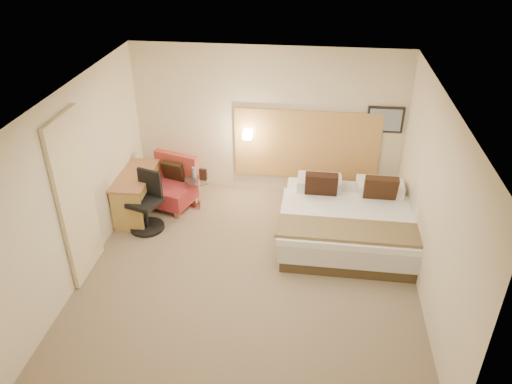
# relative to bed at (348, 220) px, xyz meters

# --- Properties ---
(floor) EXTENTS (4.80, 5.00, 0.02)m
(floor) POSITION_rel_bed_xyz_m (-1.45, -1.02, -0.35)
(floor) COLOR #7E6C55
(floor) RESTS_ON ground
(ceiling) EXTENTS (4.80, 5.00, 0.02)m
(ceiling) POSITION_rel_bed_xyz_m (-1.45, -1.02, 2.37)
(ceiling) COLOR white
(ceiling) RESTS_ON floor
(wall_back) EXTENTS (4.80, 0.02, 2.70)m
(wall_back) POSITION_rel_bed_xyz_m (-1.45, 1.49, 1.01)
(wall_back) COLOR beige
(wall_back) RESTS_ON floor
(wall_front) EXTENTS (4.80, 0.02, 2.70)m
(wall_front) POSITION_rel_bed_xyz_m (-1.45, -3.53, 1.01)
(wall_front) COLOR beige
(wall_front) RESTS_ON floor
(wall_left) EXTENTS (0.02, 5.00, 2.70)m
(wall_left) POSITION_rel_bed_xyz_m (-3.86, -1.02, 1.01)
(wall_left) COLOR beige
(wall_left) RESTS_ON floor
(wall_right) EXTENTS (0.02, 5.00, 2.70)m
(wall_right) POSITION_rel_bed_xyz_m (0.96, -1.02, 1.01)
(wall_right) COLOR beige
(wall_right) RESTS_ON floor
(headboard_panel) EXTENTS (2.60, 0.04, 1.30)m
(headboard_panel) POSITION_rel_bed_xyz_m (-0.75, 1.45, 0.61)
(headboard_panel) COLOR tan
(headboard_panel) RESTS_ON wall_back
(art_frame) EXTENTS (0.62, 0.03, 0.47)m
(art_frame) POSITION_rel_bed_xyz_m (0.57, 1.46, 1.16)
(art_frame) COLOR black
(art_frame) RESTS_ON wall_back
(art_canvas) EXTENTS (0.54, 0.01, 0.39)m
(art_canvas) POSITION_rel_bed_xyz_m (0.57, 1.44, 1.16)
(art_canvas) COLOR #758CA1
(art_canvas) RESTS_ON wall_back
(lamp_arm) EXTENTS (0.02, 0.12, 0.02)m
(lamp_arm) POSITION_rel_bed_xyz_m (-1.80, 1.40, 0.81)
(lamp_arm) COLOR silver
(lamp_arm) RESTS_ON wall_back
(lamp_shade) EXTENTS (0.15, 0.15, 0.15)m
(lamp_shade) POSITION_rel_bed_xyz_m (-1.80, 1.34, 0.81)
(lamp_shade) COLOR #FEECC6
(lamp_shade) RESTS_ON wall_back
(curtain) EXTENTS (0.06, 0.90, 2.42)m
(curtain) POSITION_rel_bed_xyz_m (-3.81, -1.27, 0.88)
(curtain) COLOR beige
(curtain) RESTS_ON wall_left
(bottle_a) EXTENTS (0.07, 0.07, 0.20)m
(bottle_a) POSITION_rel_bed_xyz_m (-2.67, 0.73, 0.31)
(bottle_a) COLOR #83A3CA
(bottle_a) RESTS_ON side_table
(menu_folder) EXTENTS (0.13, 0.07, 0.22)m
(menu_folder) POSITION_rel_bed_xyz_m (-2.49, 0.66, 0.32)
(menu_folder) COLOR black
(menu_folder) RESTS_ON side_table
(bed) EXTENTS (2.18, 2.10, 1.04)m
(bed) POSITION_rel_bed_xyz_m (0.00, 0.00, 0.00)
(bed) COLOR #433621
(bed) RESTS_ON floor
(lounge_chair) EXTENTS (1.01, 0.94, 0.88)m
(lounge_chair) POSITION_rel_bed_xyz_m (-3.10, 0.72, 0.01)
(lounge_chair) COLOR #986D47
(lounge_chair) RESTS_ON floor
(side_table) EXTENTS (0.55, 0.55, 0.55)m
(side_table) POSITION_rel_bed_xyz_m (-2.58, 0.69, -0.03)
(side_table) COLOR silver
(side_table) RESTS_ON floor
(desk) EXTENTS (0.60, 1.24, 0.76)m
(desk) POSITION_rel_bed_xyz_m (-3.56, 0.33, 0.26)
(desk) COLOR #A2633F
(desk) RESTS_ON floor
(desk_chair) EXTENTS (0.71, 0.71, 1.00)m
(desk_chair) POSITION_rel_bed_xyz_m (-3.28, -0.09, 0.07)
(desk_chair) COLOR black
(desk_chair) RESTS_ON floor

